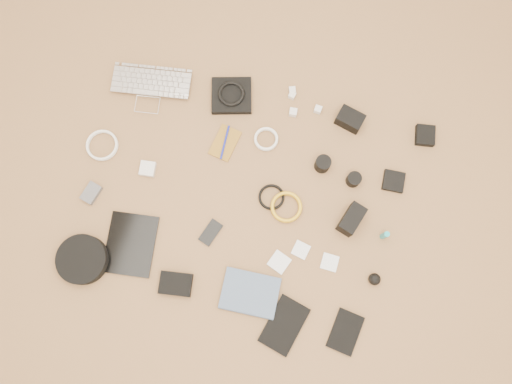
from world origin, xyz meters
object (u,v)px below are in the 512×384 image
(headphone_case, at_px, (83,260))
(paperback, at_px, (245,314))
(laptop, at_px, (150,92))
(tablet, at_px, (131,244))
(dslr_camera, at_px, (350,119))
(phone, at_px, (211,232))

(headphone_case, bearing_deg, paperback, -0.36)
(laptop, xyz_separation_m, tablet, (0.16, -0.66, -0.01))
(paperback, bearing_deg, headphone_case, 84.10)
(tablet, bearing_deg, headphone_case, -153.37)
(dslr_camera, distance_m, paperback, 0.95)
(dslr_camera, distance_m, headphone_case, 1.28)
(paperback, bearing_deg, tablet, 71.61)
(laptop, relative_size, headphone_case, 1.71)
(dslr_camera, bearing_deg, paperback, -89.42)
(tablet, height_order, phone, tablet)
(laptop, distance_m, tablet, 0.68)
(phone, bearing_deg, laptop, 148.08)
(tablet, bearing_deg, paperback, -22.93)
(dslr_camera, bearing_deg, laptop, -159.39)
(tablet, relative_size, headphone_case, 1.25)
(dslr_camera, xyz_separation_m, tablet, (-0.73, -0.80, -0.03))
(laptop, bearing_deg, headphone_case, -101.75)
(tablet, bearing_deg, dslr_camera, 37.80)
(dslr_camera, height_order, phone, dslr_camera)
(phone, distance_m, headphone_case, 0.54)
(dslr_camera, relative_size, headphone_case, 0.54)
(tablet, distance_m, paperback, 0.56)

